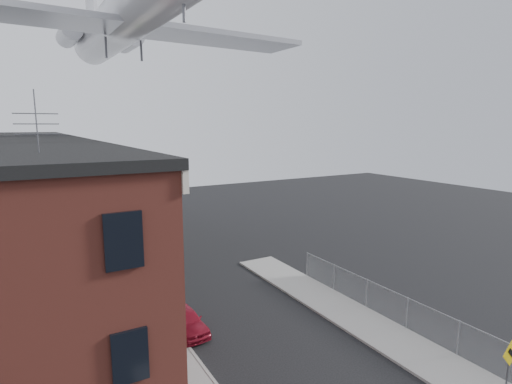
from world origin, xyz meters
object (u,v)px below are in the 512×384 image
street_tree (98,214)px  car_far (104,223)px  utility_pole (116,225)px  airplane (124,18)px  warning_sign (509,361)px  car_mid (162,262)px  car_near (185,320)px

street_tree → car_far: 9.10m
street_tree → utility_pole: bearing=-91.9°
utility_pole → airplane: size_ratio=0.29×
warning_sign → car_mid: size_ratio=0.86×
utility_pole → street_tree: size_ratio=1.73×
warning_sign → car_far: warning_sign is taller
warning_sign → car_far: size_ratio=0.72×
utility_pole → airplane: bearing=68.5°
utility_pole → airplane: airplane is taller
street_tree → airplane: (2.34, -3.18, 15.82)m
street_tree → airplane: 16.31m
street_tree → car_far: (1.67, 8.47, -2.88)m
utility_pole → car_near: utility_pole is taller
warning_sign → airplane: size_ratio=0.09×
car_near → car_mid: size_ratio=1.19×
warning_sign → street_tree: size_ratio=0.54×
utility_pole → car_far: 18.95m
street_tree → airplane: size_ratio=0.17×
street_tree → car_mid: bearing=-62.9°
car_mid → car_far: size_ratio=0.84×
car_mid → car_near: bearing=-99.0°
car_near → car_far: car_near is taller
street_tree → warning_sign: bearing=-69.4°
warning_sign → airplane: airplane is taller
car_far → car_near: bearing=-84.6°
warning_sign → airplane: bearing=108.3°
car_near → car_mid: car_near is taller
car_mid → airplane: bearing=108.5°
street_tree → car_near: 17.34m
car_near → car_far: (0.00, 25.50, -0.09)m
car_far → car_mid: bearing=-77.9°
utility_pole → car_near: size_ratio=2.32×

